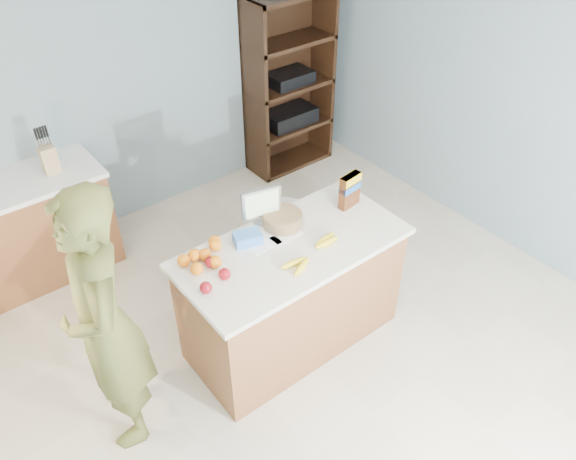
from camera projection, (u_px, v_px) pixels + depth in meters
floor at (318, 361)px, 4.07m from camera, size 4.50×5.00×0.02m
walls at (328, 168)px, 3.05m from camera, size 4.52×5.02×2.51m
counter_peninsula at (292, 298)px, 4.00m from camera, size 1.56×0.76×0.90m
back_cabinet at (32, 228)px, 4.57m from camera, size 1.24×0.62×0.90m
shelving_unit at (286, 87)px, 5.73m from camera, size 0.90×0.40×1.80m
person at (105, 326)px, 3.14m from camera, size 0.58×0.74×1.81m
knife_block at (49, 159)px, 4.34m from camera, size 0.12×0.10×0.31m
envelopes at (276, 240)px, 3.74m from camera, size 0.39×0.13×0.00m
bananas at (312, 253)px, 3.61m from camera, size 0.51×0.21×0.04m
apples at (214, 274)px, 3.43m from camera, size 0.23×0.25×0.08m
oranges at (204, 255)px, 3.56m from camera, size 0.34×0.25×0.08m
blue_carton at (248, 238)px, 3.70m from camera, size 0.21×0.17×0.08m
salad_bowl at (283, 218)px, 3.84m from camera, size 0.30×0.30×0.13m
tv at (261, 204)px, 3.79m from camera, size 0.28×0.12×0.28m
cereal_box at (350, 188)px, 3.96m from camera, size 0.18×0.09×0.26m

